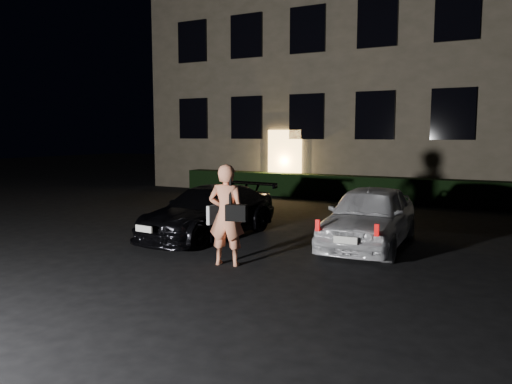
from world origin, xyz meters
The scene contains 6 objects.
ground centered at (0.00, 0.00, 0.00)m, with size 80.00×80.00×0.00m, color black.
building centered at (0.00, 14.99, 6.00)m, with size 20.00×8.11×12.00m.
hedge centered at (0.00, 10.50, 0.42)m, with size 15.00×0.70×0.85m, color black.
sedan centered at (-1.59, 2.65, 0.57)m, with size 1.93×4.11×1.15m.
hatch centered at (1.93, 3.36, 0.64)m, with size 1.66×3.80×1.27m.
man centered at (0.09, 0.67, 0.91)m, with size 0.81×0.57×1.81m.
Camera 1 is at (4.65, -6.81, 2.33)m, focal length 35.00 mm.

